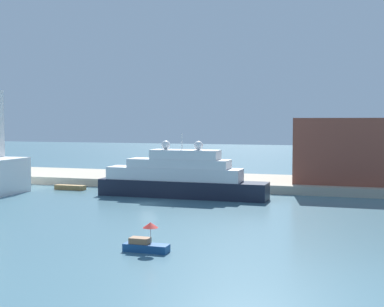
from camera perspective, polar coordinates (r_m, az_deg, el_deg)
The scene contains 9 objects.
ground at distance 80.03m, azimuth -4.79°, elevation -5.44°, with size 400.00×400.00×0.00m, color slate.
quay_dock at distance 103.67m, azimuth 0.58°, elevation -2.95°, with size 110.00×18.85×1.48m, color #ADA38E.
large_yacht at distance 86.31m, azimuth -1.35°, elevation -2.68°, with size 28.14×4.82×10.46m.
small_motorboat at distance 51.16m, azimuth -5.02°, elevation -9.61°, with size 4.38×1.48×2.86m.
work_barge at distance 98.29m, azimuth -13.04°, elevation -3.59°, with size 5.74×1.48×0.85m, color olive.
harbor_building at distance 99.29m, azimuth 16.63°, elevation 0.37°, with size 18.43×14.98×11.51m, color brown.
parked_car at distance 102.53m, azimuth -6.76°, elevation -2.33°, with size 3.91×1.69×1.26m.
person_figure at distance 103.28m, azimuth -3.86°, elevation -2.13°, with size 0.36×0.36×1.72m.
mooring_bollard at distance 96.07m, azimuth -0.93°, elevation -2.76°, with size 0.51×0.51×0.90m, color black.
Camera 1 is at (30.21, -73.05, 12.48)m, focal length 49.30 mm.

